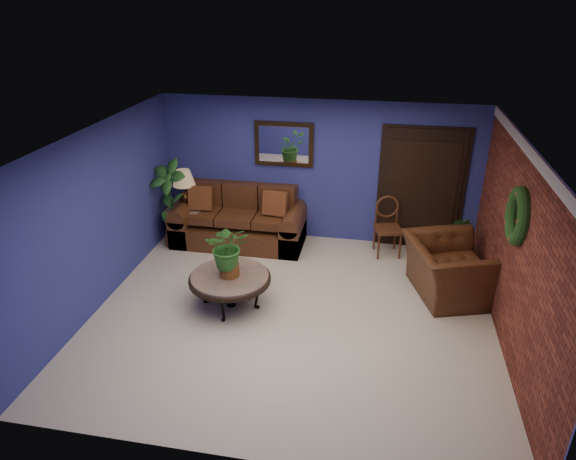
% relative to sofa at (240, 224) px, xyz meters
% --- Properties ---
extents(floor, '(5.50, 5.50, 0.00)m').
position_rel_sofa_xyz_m(floor, '(1.33, -2.09, -0.34)').
color(floor, beige).
rests_on(floor, ground).
extents(wall_back, '(5.50, 0.04, 2.50)m').
position_rel_sofa_xyz_m(wall_back, '(1.33, 0.41, 0.91)').
color(wall_back, navy).
rests_on(wall_back, ground).
extents(wall_left, '(0.04, 5.00, 2.50)m').
position_rel_sofa_xyz_m(wall_left, '(-1.42, -2.09, 0.91)').
color(wall_left, navy).
rests_on(wall_left, ground).
extents(wall_right_brick, '(0.04, 5.00, 2.50)m').
position_rel_sofa_xyz_m(wall_right_brick, '(4.08, -2.09, 0.91)').
color(wall_right_brick, maroon).
rests_on(wall_right_brick, ground).
extents(ceiling, '(5.50, 5.00, 0.02)m').
position_rel_sofa_xyz_m(ceiling, '(1.33, -2.09, 2.16)').
color(ceiling, white).
rests_on(ceiling, wall_back).
extents(crown_molding, '(0.03, 5.00, 0.14)m').
position_rel_sofa_xyz_m(crown_molding, '(4.05, -2.09, 2.09)').
color(crown_molding, white).
rests_on(crown_molding, wall_right_brick).
extents(wall_mirror, '(1.02, 0.06, 0.77)m').
position_rel_sofa_xyz_m(wall_mirror, '(0.73, 0.37, 1.38)').
color(wall_mirror, '#3D2912').
rests_on(wall_mirror, wall_back).
extents(closet_door, '(1.44, 0.06, 2.18)m').
position_rel_sofa_xyz_m(closet_door, '(3.08, 0.38, 0.71)').
color(closet_door, black).
rests_on(closet_door, wall_back).
extents(wreath, '(0.16, 0.72, 0.72)m').
position_rel_sofa_xyz_m(wreath, '(4.02, -2.04, 1.36)').
color(wreath, black).
rests_on(wreath, wall_right_brick).
extents(sofa, '(2.28, 0.99, 1.03)m').
position_rel_sofa_xyz_m(sofa, '(0.00, 0.00, 0.00)').
color(sofa, '#4E2E16').
rests_on(sofa, ground).
extents(coffee_table, '(1.16, 1.16, 0.50)m').
position_rel_sofa_xyz_m(coffee_table, '(0.42, -2.03, 0.10)').
color(coffee_table, '#4F4A45').
rests_on(coffee_table, ground).
extents(end_table, '(0.67, 0.67, 0.61)m').
position_rel_sofa_xyz_m(end_table, '(-0.97, -0.04, 0.13)').
color(end_table, '#4F4A45').
rests_on(end_table, ground).
extents(table_lamp, '(0.39, 0.39, 0.65)m').
position_rel_sofa_xyz_m(table_lamp, '(-0.97, -0.04, 0.70)').
color(table_lamp, '#3D2912').
rests_on(table_lamp, end_table).
extents(side_chair, '(0.51, 0.51, 1.00)m').
position_rel_sofa_xyz_m(side_chair, '(2.57, 0.04, 0.23)').
color(side_chair, '#542B18').
rests_on(side_chair, ground).
extents(armchair, '(1.45, 1.55, 0.83)m').
position_rel_sofa_xyz_m(armchair, '(3.48, -1.14, 0.08)').
color(armchair, '#4E2E16').
rests_on(armchair, ground).
extents(coffee_plant, '(0.71, 0.66, 0.79)m').
position_rel_sofa_xyz_m(coffee_plant, '(0.42, -2.03, 0.59)').
color(coffee_plant, brown).
rests_on(coffee_plant, coffee_table).
extents(floor_plant, '(0.45, 0.40, 0.85)m').
position_rel_sofa_xyz_m(floor_plant, '(3.68, -0.15, 0.11)').
color(floor_plant, brown).
rests_on(floor_plant, ground).
extents(tall_plant, '(0.79, 0.65, 1.54)m').
position_rel_sofa_xyz_m(tall_plant, '(-1.12, -0.35, 0.50)').
color(tall_plant, brown).
rests_on(tall_plant, ground).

